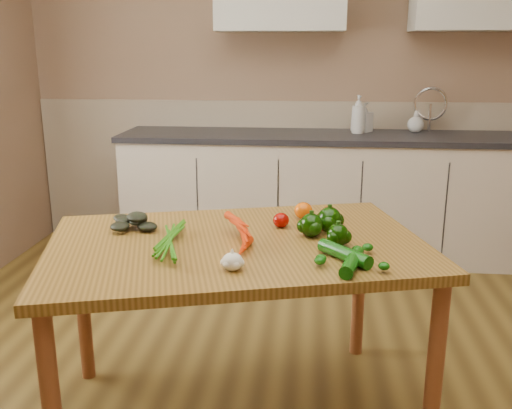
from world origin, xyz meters
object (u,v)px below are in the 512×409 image
Objects in this scene: tomato_b at (303,210)px; zucchini_b at (352,262)px; garlic_bulb at (232,262)px; leafy_greens at (138,216)px; tomato_a at (281,220)px; soap_bottle_c at (416,121)px; tomato_c at (329,214)px; soap_bottle_b at (364,117)px; pepper_b at (329,220)px; soap_bottle_a at (358,114)px; pepper_a at (311,225)px; table at (237,262)px; pepper_c at (338,235)px; carrot_bunch at (219,235)px; zucchini_a at (345,254)px.

tomato_b reaches higher than zucchini_b.
garlic_bulb is 0.90× the size of tomato_b.
leafy_greens reaches higher than tomato_a.
tomato_c is (-0.67, -1.87, -0.17)m from soap_bottle_c.
soap_bottle_b is 0.37m from soap_bottle_c.
soap_bottle_a is at bearing 82.58° from pepper_b.
pepper_a reaches higher than tomato_a.
pepper_c reaches higher than table.
soap_bottle_c is 1.90× the size of tomato_b.
soap_bottle_b is at bearing 75.58° from tomato_a.
zucchini_b reaches higher than table.
soap_bottle_c is at bearing 71.49° from pepper_b.
soap_bottle_a is at bearing 83.94° from pepper_c.
garlic_bulb is 0.77× the size of pepper_a.
zucchini_b is at bearing -80.69° from pepper_b.
tomato_c reaches higher than zucchini_b.
tomato_c is (0.79, 0.16, -0.02)m from leafy_greens.
soap_bottle_a is 1.77m from tomato_b.
soap_bottle_b is (0.05, 0.07, -0.03)m from soap_bottle_a.
soap_bottle_b is at bearing 80.87° from tomato_c.
pepper_b reaches higher than tomato_b.
tomato_c is at bearing -109.78° from soap_bottle_a.
leafy_greens is 0.83m from pepper_c.
soap_bottle_a is 2.20m from carrot_bunch.
tomato_a is at bearing -115.37° from soap_bottle_a.
pepper_b reaches higher than pepper_a.
soap_bottle_b reaches higher than table.
pepper_a is at bearing 118.69° from soap_bottle_b.
soap_bottle_c is at bearing 75.89° from zucchini_b.
tomato_b is (-0.04, 0.24, -0.01)m from pepper_a.
garlic_bulb is at bearing -43.11° from leafy_greens.
tomato_b is 0.60m from zucchini_b.
pepper_a is at bearing 112.63° from zucchini_b.
zucchini_a is at bearing -19.50° from leafy_greens.
table is at bearing -118.34° from soap_bottle_a.
soap_bottle_a is 2.23m from zucchini_a.
carrot_bunch is at bearing 157.05° from zucchini_b.
garlic_bulb is 1.06× the size of tomato_a.
table is at bearing -16.52° from leafy_greens.
pepper_c reaches higher than zucchini_a.
leafy_greens is (-1.45, -2.02, -0.16)m from soap_bottle_c.
zucchini_a is (0.15, -0.50, -0.01)m from tomato_b.
pepper_c is at bearing -11.91° from carrot_bunch.
tomato_b is (-0.11, 0.17, -0.01)m from pepper_b.
soap_bottle_b is at bearing 56.48° from carrot_bunch.
leafy_greens is at bearing -173.57° from tomato_a.
soap_bottle_a is 1.25× the size of zucchini_b.
pepper_a is (-0.37, -2.03, -0.19)m from soap_bottle_b.
pepper_b is at bearing -10.77° from tomato_a.
pepper_b is (-0.25, -1.89, -0.22)m from soap_bottle_a.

